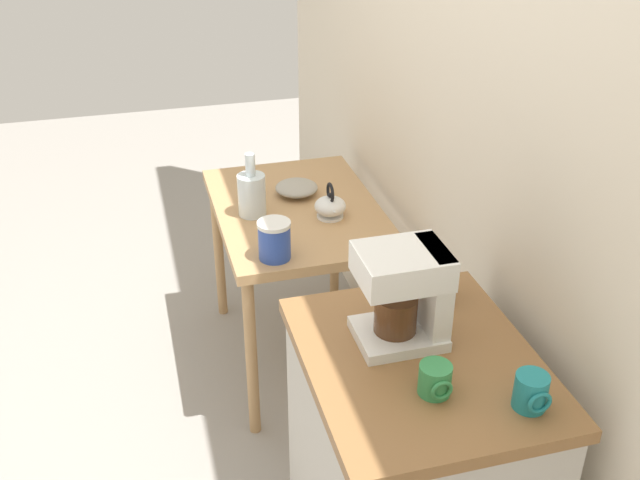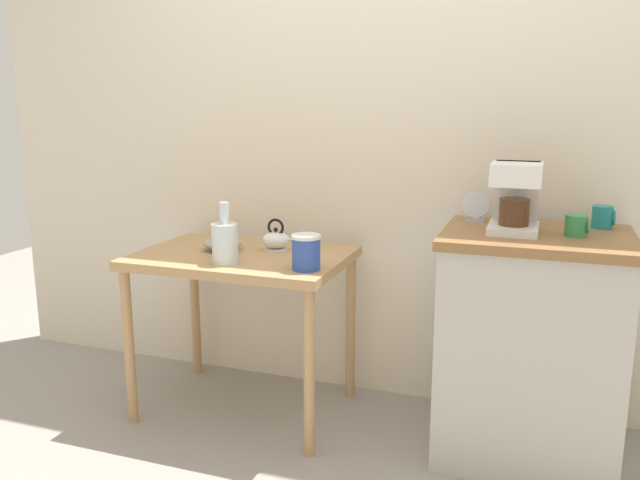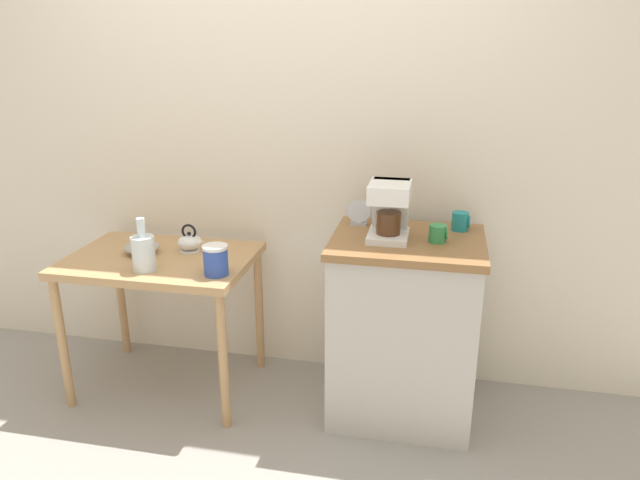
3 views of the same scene
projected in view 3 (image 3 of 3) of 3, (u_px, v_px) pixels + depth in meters
ground_plane at (271, 399)px, 3.07m from camera, size 8.00×8.00×0.00m
back_wall at (308, 114)px, 3.01m from camera, size 4.40×0.10×2.80m
wooden_table at (162, 273)px, 2.99m from camera, size 0.91×0.64×0.73m
kitchen_counter at (404, 327)px, 2.84m from camera, size 0.69×0.58×0.91m
bowl_stoneware at (142, 247)px, 2.99m from camera, size 0.17×0.17×0.06m
teakettle at (190, 242)px, 3.02m from camera, size 0.15×0.12×0.14m
glass_carafe_vase at (143, 252)px, 2.76m from camera, size 0.11×0.11×0.25m
canister_enamel at (216, 260)px, 2.71m from camera, size 0.12×0.12×0.14m
coffee_maker at (390, 208)px, 2.66m from camera, size 0.18×0.22×0.26m
mug_dark_teal at (461, 221)px, 2.79m from camera, size 0.08×0.08×0.09m
mug_tall_green at (438, 233)px, 2.64m from camera, size 0.08×0.08×0.08m
table_clock at (359, 214)px, 2.87m from camera, size 0.11×0.06×0.12m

